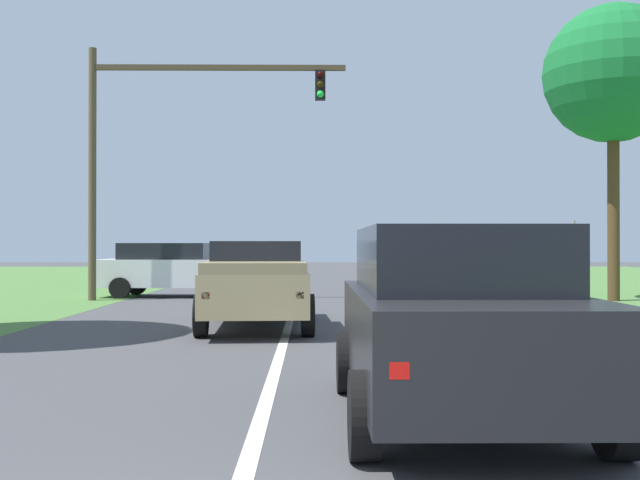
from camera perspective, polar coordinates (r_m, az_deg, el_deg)
The scene contains 7 objects.
ground_plane at distance 13.81m, azimuth -2.72°, elevation -7.53°, with size 120.00×120.00×0.00m, color #424244.
red_suv_near at distance 7.50m, azimuth 10.38°, elevation -5.91°, with size 2.27×4.41×1.90m.
pickup_truck_lead at distance 15.43m, azimuth -4.88°, elevation -3.30°, with size 2.43×5.40×1.79m.
traffic_light at distance 23.77m, azimuth -12.25°, elevation 8.05°, with size 7.98×0.40×7.84m.
keep_moving_sign at distance 18.11m, azimuth 18.93°, elevation -1.15°, with size 0.60×0.09×2.29m.
oak_tree_right at distance 25.05m, azimuth 21.61°, elevation 11.73°, with size 4.23×4.23×9.12m.
crossing_suv_far at distance 25.14m, azimuth -11.41°, elevation -2.15°, with size 4.79×2.28×1.78m.
Camera 1 is at (0.51, -3.01, 1.72)m, focal length 41.62 mm.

